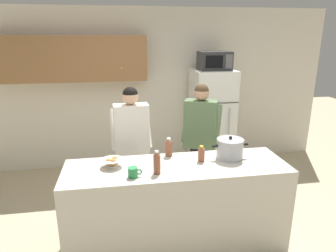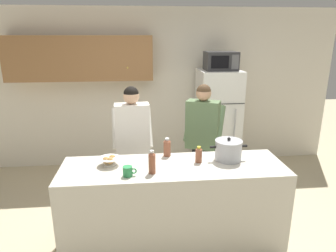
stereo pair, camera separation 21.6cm
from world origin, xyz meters
name	(u,v)px [view 1 (the left image)]	position (x,y,z in m)	size (l,w,h in m)	color
ground_plane	(176,243)	(0.00, 0.00, 0.00)	(14.00, 14.00, 0.00)	#C6B793
back_wall_unit	(136,83)	(-0.25, 2.25, 1.41)	(6.00, 0.48, 2.60)	silver
kitchen_island	(177,206)	(0.00, 0.00, 0.46)	(2.25, 0.68, 0.92)	beige
refrigerator	(211,121)	(0.94, 1.85, 0.83)	(0.64, 0.68, 1.65)	white
microwave	(214,61)	(0.94, 1.83, 1.79)	(0.48, 0.37, 0.28)	#2D2D30
person_near_pot	(132,137)	(-0.41, 0.74, 1.00)	(0.51, 0.43, 1.61)	#33384C
person_by_sink	(200,131)	(0.47, 0.85, 0.99)	(0.59, 0.55, 1.60)	black
cooking_pot	(230,149)	(0.59, 0.10, 1.03)	(0.39, 0.28, 0.25)	#ADAFB5
coffee_mug	(133,172)	(-0.45, -0.18, 0.97)	(0.13, 0.09, 0.10)	#2D8C4C
bread_bowl	(112,162)	(-0.64, 0.08, 0.97)	(0.22, 0.22, 0.10)	white
bottle_near_edge	(201,154)	(0.27, 0.06, 1.00)	(0.07, 0.07, 0.17)	brown
bottle_mid_counter	(169,147)	(-0.04, 0.27, 1.02)	(0.08, 0.08, 0.20)	brown
bottle_far_corner	(157,163)	(-0.22, -0.15, 1.03)	(0.07, 0.07, 0.23)	brown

